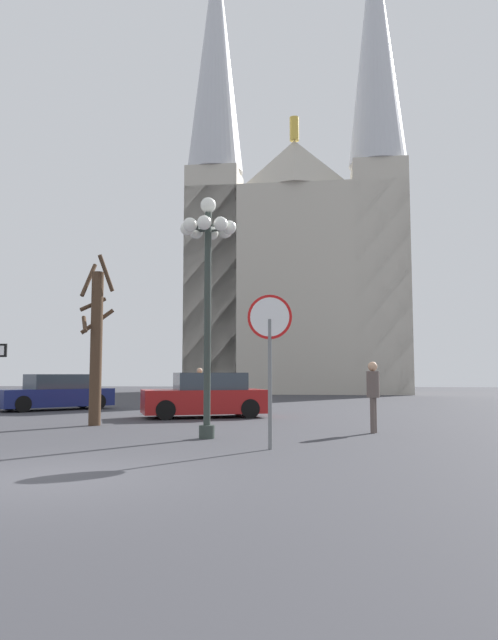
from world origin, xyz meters
The scene contains 9 objects.
ground_plane centered at (0.00, 0.00, 0.00)m, with size 120.00×120.00×0.00m, color #38383D.
cathedral centered at (2.63, 38.36, 11.32)m, with size 16.83×11.69×37.42m.
stop_sign centered at (2.98, 3.58, 2.18)m, with size 0.89×0.08×3.05m.
street_lamp centered at (1.40, 5.37, 4.01)m, with size 1.34×1.34×5.64m.
bare_tree centered at (-2.43, 8.39, 2.40)m, with size 1.08×1.16×4.90m.
parked_car_near_red centered at (0.17, 11.82, 0.71)m, with size 4.49×3.18×1.51m.
parked_car_far_navy centered at (-6.70, 15.28, 0.68)m, with size 4.40×4.47×1.46m.
pedestrian_walking centered at (-0.67, 15.07, 1.04)m, with size 0.32×0.32×1.71m.
pedestrian_standing centered at (5.32, 7.03, 1.08)m, with size 0.32×0.32×1.78m.
Camera 1 is at (3.84, -8.06, 1.47)m, focal length 33.02 mm.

